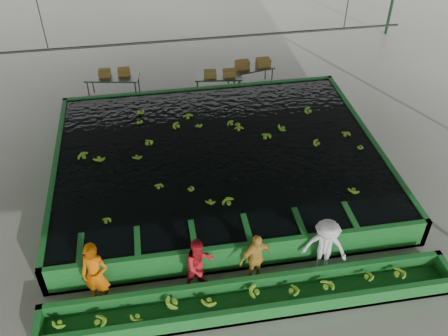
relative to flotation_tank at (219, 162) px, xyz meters
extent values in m
plane|color=gray|center=(0.00, -1.50, -0.45)|extent=(80.00, 80.00, 0.00)
cube|color=slate|center=(0.00, -1.50, 4.55)|extent=(20.00, 22.00, 0.04)
cube|color=black|center=(0.00, 0.00, 0.40)|extent=(9.70, 7.70, 0.00)
cylinder|color=#59605B|center=(0.00, 3.50, 2.55)|extent=(0.08, 0.08, 14.00)
cylinder|color=#59605B|center=(-5.00, 3.50, 3.55)|extent=(0.04, 0.04, 2.00)
cylinder|color=#59605B|center=(5.00, 3.50, 3.55)|extent=(0.04, 0.04, 2.00)
imported|color=orange|center=(-3.59, -4.30, 0.47)|extent=(0.78, 0.63, 1.85)
imported|color=red|center=(-1.16, -4.30, 0.34)|extent=(0.94, 0.85, 1.59)
imported|color=gold|center=(0.22, -4.30, 0.31)|extent=(0.96, 0.64, 1.52)
imported|color=white|center=(1.99, -4.30, 0.40)|extent=(1.26, 1.01, 1.70)
camera|label=1|loc=(-1.88, -12.15, 9.69)|focal=40.00mm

